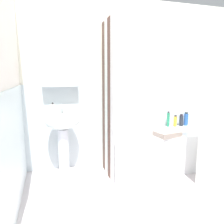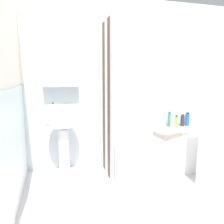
{
  "view_description": "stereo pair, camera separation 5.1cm",
  "coord_description": "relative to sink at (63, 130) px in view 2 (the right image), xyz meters",
  "views": [
    {
      "loc": [
        -1.21,
        -1.86,
        1.33
      ],
      "look_at": [
        -0.43,
        0.79,
        0.86
      ],
      "focal_mm": 35.38,
      "sensor_mm": 36.0,
      "label": 1
    },
    {
      "loc": [
        -1.16,
        -1.88,
        1.33
      ],
      "look_at": [
        -0.43,
        0.79,
        0.86
      ],
      "focal_mm": 35.38,
      "sensor_mm": 36.0,
      "label": 2
    }
  ],
  "objects": [
    {
      "name": "towel_folded",
      "position": [
        1.33,
        -0.37,
        -0.05
      ],
      "size": [
        0.35,
        0.29,
        0.07
      ],
      "primitive_type": "cube",
      "rotation": [
        0.0,
        0.0,
        0.18
      ],
      "color": "gray",
      "rests_on": "bathtub"
    },
    {
      "name": "body_wash_bottle",
      "position": [
        1.64,
        0.13,
        0.03
      ],
      "size": [
        0.04,
        0.04,
        0.24
      ],
      "color": "#207752",
      "rests_on": "bathtub"
    },
    {
      "name": "toothbrush_cup",
      "position": [
        0.11,
        -0.02,
        0.26
      ],
      "size": [
        0.07,
        0.07,
        0.08
      ],
      "primitive_type": "cylinder",
      "color": "silver",
      "rests_on": "sink"
    },
    {
      "name": "wall_left_tiled",
      "position": [
        -0.53,
        -0.69,
        0.51
      ],
      "size": [
        0.07,
        1.81,
        2.4
      ],
      "color": "white",
      "rests_on": "ground_plane"
    },
    {
      "name": "bathtub",
      "position": [
        1.32,
        -0.15,
        -0.34
      ],
      "size": [
        1.49,
        0.67,
        0.52
      ],
      "primitive_type": "cube",
      "color": "white",
      "rests_on": "ground_plane"
    },
    {
      "name": "wall_back_tiled",
      "position": [
        0.97,
        0.23,
        0.53
      ],
      "size": [
        3.6,
        0.18,
        2.4
      ],
      "color": "white",
      "rests_on": "ground_plane"
    },
    {
      "name": "faucet",
      "position": [
        -0.0,
        0.08,
        0.28
      ],
      "size": [
        0.03,
        0.12,
        0.12
      ],
      "color": "silver",
      "rests_on": "sink"
    },
    {
      "name": "conditioner_bottle",
      "position": [
        1.96,
        0.12,
        0.02
      ],
      "size": [
        0.07,
        0.07,
        0.21
      ],
      "color": "#2654A1",
      "rests_on": "bathtub"
    },
    {
      "name": "lotion_bottle",
      "position": [
        1.86,
        0.1,
        0.01
      ],
      "size": [
        0.06,
        0.06,
        0.19
      ],
      "color": "#21262F",
      "rests_on": "bathtub"
    },
    {
      "name": "shampoo_bottle",
      "position": [
        1.75,
        0.1,
        0.0
      ],
      "size": [
        0.05,
        0.05,
        0.18
      ],
      "color": "gold",
      "rests_on": "bathtub"
    },
    {
      "name": "soap_dispenser",
      "position": [
        -0.12,
        -0.03,
        0.29
      ],
      "size": [
        0.05,
        0.05,
        0.16
      ],
      "color": "white",
      "rests_on": "sink"
    },
    {
      "name": "ground_plane",
      "position": [
        1.04,
        -1.03,
        -0.62
      ],
      "size": [
        4.8,
        5.6,
        0.04
      ],
      "primitive_type": "cube",
      "color": "silver"
    },
    {
      "name": "shower_curtain",
      "position": [
        0.56,
        -0.15,
        0.4
      ],
      "size": [
        0.01,
        0.67,
        2.0
      ],
      "color": "white",
      "rests_on": "ground_plane"
    },
    {
      "name": "sink",
      "position": [
        0.0,
        0.0,
        0.0
      ],
      "size": [
        0.44,
        0.34,
        0.82
      ],
      "color": "white",
      "rests_on": "ground_plane"
    }
  ]
}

